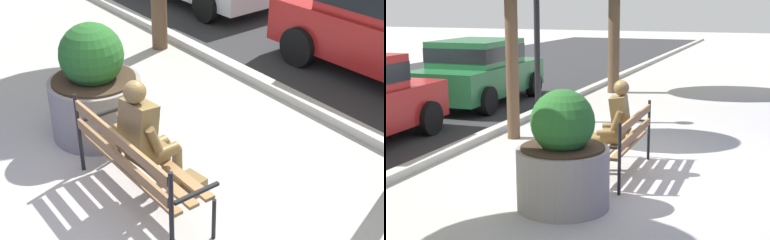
{
  "view_description": "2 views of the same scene",
  "coord_description": "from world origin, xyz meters",
  "views": [
    {
      "loc": [
        3.48,
        -2.1,
        3.36
      ],
      "look_at": [
        -0.27,
        0.63,
        0.75
      ],
      "focal_mm": 48.34,
      "sensor_mm": 36.0,
      "label": 1
    },
    {
      "loc": [
        -7.73,
        -2.1,
        2.43
      ],
      "look_at": [
        -0.27,
        0.63,
        0.75
      ],
      "focal_mm": 52.03,
      "sensor_mm": 36.0,
      "label": 2
    }
  ],
  "objects": [
    {
      "name": "curb_stone",
      "position": [
        0.0,
        2.9,
        0.06
      ],
      "size": [
        60.0,
        0.2,
        0.12
      ],
      "primitive_type": "cube",
      "color": "#B2AFA8",
      "rests_on": "ground"
    },
    {
      "name": "park_bench",
      "position": [
        -0.27,
        -0.08,
        0.54
      ],
      "size": [
        1.81,
        0.56,
        0.95
      ],
      "color": "olive",
      "rests_on": "ground"
    },
    {
      "name": "parked_car_green",
      "position": [
        4.09,
        4.78,
        0.84
      ],
      "size": [
        4.16,
        2.05,
        1.56
      ],
      "color": "#236638",
      "rests_on": "ground"
    },
    {
      "name": "ground_plane",
      "position": [
        0.0,
        0.0,
        0.0
      ],
      "size": [
        80.0,
        80.0,
        0.0
      ],
      "primitive_type": "plane",
      "color": "#ADA8A0"
    },
    {
      "name": "concrete_planter",
      "position": [
        -1.79,
        0.27,
        0.6
      ],
      "size": [
        1.12,
        1.12,
        1.44
      ],
      "color": "gray",
      "rests_on": "ground"
    },
    {
      "name": "bronze_statue_seated",
      "position": [
        -0.28,
        0.13,
        0.67
      ],
      "size": [
        0.61,
        0.82,
        1.37
      ],
      "color": "brown",
      "rests_on": "ground"
    }
  ]
}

